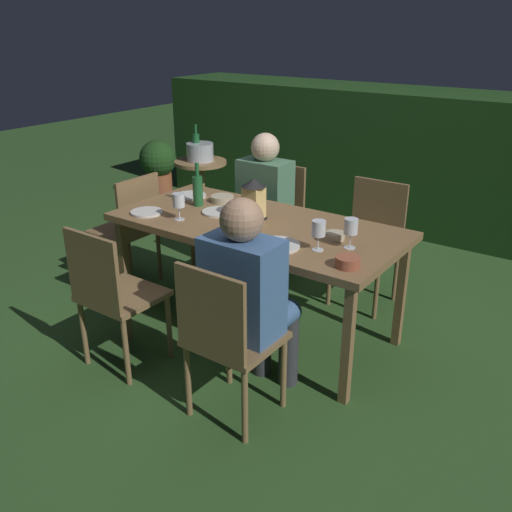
{
  "coord_description": "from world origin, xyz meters",
  "views": [
    {
      "loc": [
        1.88,
        -2.64,
        1.9
      ],
      "look_at": [
        0.0,
        0.0,
        0.52
      ],
      "focal_mm": 39.13,
      "sensor_mm": 36.0,
      "label": 1
    }
  ],
  "objects_px": {
    "plate_b": "(190,196)",
    "bowl_salad": "(348,262)",
    "dining_table": "(256,231)",
    "chair_side_right_b": "(370,237)",
    "lantern_centerpiece": "(254,197)",
    "green_bottle_on_table": "(198,190)",
    "chair_side_right_a": "(274,215)",
    "chair_side_left_a": "(113,292)",
    "wine_glass_c": "(319,230)",
    "plate_a": "(277,245)",
    "bowl_bread": "(222,199)",
    "chair_head_near": "(130,226)",
    "ice_bucket": "(200,151)",
    "potted_plant_by_hedge": "(158,165)",
    "person_in_green": "(260,203)",
    "wine_glass_b": "(179,202)",
    "side_table": "(201,182)",
    "chair_side_left_b": "(227,336)",
    "wine_glass_a": "(351,228)",
    "plate_d": "(218,212)",
    "bowl_olives": "(335,235)",
    "person_in_blue": "(250,293)",
    "plate_c": "(147,212)"
  },
  "relations": [
    {
      "from": "plate_b",
      "to": "side_table",
      "type": "bearing_deg",
      "value": 128.21
    },
    {
      "from": "plate_a",
      "to": "plate_c",
      "type": "relative_size",
      "value": 1.25
    },
    {
      "from": "green_bottle_on_table",
      "to": "bowl_salad",
      "type": "xyz_separation_m",
      "value": [
        1.28,
        -0.33,
        -0.08
      ]
    },
    {
      "from": "chair_side_left_a",
      "to": "ice_bucket",
      "type": "xyz_separation_m",
      "value": [
        -1.25,
        2.22,
        0.25
      ]
    },
    {
      "from": "wine_glass_a",
      "to": "ice_bucket",
      "type": "xyz_separation_m",
      "value": [
        -2.31,
        1.44,
        -0.13
      ]
    },
    {
      "from": "chair_side_left_b",
      "to": "plate_a",
      "type": "distance_m",
      "value": 0.63
    },
    {
      "from": "chair_side_left_b",
      "to": "wine_glass_b",
      "type": "distance_m",
      "value": 1.09
    },
    {
      "from": "chair_side_right_b",
      "to": "wine_glass_a",
      "type": "bearing_deg",
      "value": -73.8
    },
    {
      "from": "chair_head_near",
      "to": "potted_plant_by_hedge",
      "type": "distance_m",
      "value": 2.31
    },
    {
      "from": "wine_glass_b",
      "to": "bowl_olives",
      "type": "xyz_separation_m",
      "value": [
        0.95,
        0.26,
        -0.1
      ]
    },
    {
      "from": "green_bottle_on_table",
      "to": "bowl_bread",
      "type": "relative_size",
      "value": 1.83
    },
    {
      "from": "wine_glass_c",
      "to": "plate_a",
      "type": "bearing_deg",
      "value": -158.33
    },
    {
      "from": "bowl_salad",
      "to": "chair_side_left_b",
      "type": "bearing_deg",
      "value": -123.39
    },
    {
      "from": "wine_glass_c",
      "to": "bowl_bread",
      "type": "bearing_deg",
      "value": 158.31
    },
    {
      "from": "chair_side_left_a",
      "to": "plate_b",
      "type": "bearing_deg",
      "value": 105.99
    },
    {
      "from": "chair_side_right_b",
      "to": "chair_side_right_a",
      "type": "relative_size",
      "value": 1.0
    },
    {
      "from": "wine_glass_a",
      "to": "plate_d",
      "type": "bearing_deg",
      "value": 176.99
    },
    {
      "from": "person_in_green",
      "to": "bowl_salad",
      "type": "xyz_separation_m",
      "value": [
        1.17,
        -0.9,
        0.14
      ]
    },
    {
      "from": "person_in_green",
      "to": "plate_a",
      "type": "xyz_separation_m",
      "value": [
        0.73,
        -0.88,
        0.12
      ]
    },
    {
      "from": "green_bottle_on_table",
      "to": "wine_glass_a",
      "type": "height_order",
      "value": "green_bottle_on_table"
    },
    {
      "from": "green_bottle_on_table",
      "to": "bowl_olives",
      "type": "height_order",
      "value": "green_bottle_on_table"
    },
    {
      "from": "person_in_blue",
      "to": "person_in_green",
      "type": "bearing_deg",
      "value": 123.07
    },
    {
      "from": "side_table",
      "to": "ice_bucket",
      "type": "height_order",
      "value": "ice_bucket"
    },
    {
      "from": "person_in_green",
      "to": "wine_glass_b",
      "type": "bearing_deg",
      "value": -91.02
    },
    {
      "from": "green_bottle_on_table",
      "to": "lantern_centerpiece",
      "type": "bearing_deg",
      "value": -2.79
    },
    {
      "from": "person_in_blue",
      "to": "wine_glass_c",
      "type": "relative_size",
      "value": 6.8
    },
    {
      "from": "lantern_centerpiece",
      "to": "potted_plant_by_hedge",
      "type": "xyz_separation_m",
      "value": [
        -2.58,
        1.75,
        -0.51
      ]
    },
    {
      "from": "potted_plant_by_hedge",
      "to": "plate_a",
      "type": "bearing_deg",
      "value": -34.65
    },
    {
      "from": "plate_a",
      "to": "bowl_bread",
      "type": "bearing_deg",
      "value": 148.25
    },
    {
      "from": "bowl_bread",
      "to": "wine_glass_c",
      "type": "bearing_deg",
      "value": -21.69
    },
    {
      "from": "wine_glass_b",
      "to": "bowl_bread",
      "type": "xyz_separation_m",
      "value": [
        -0.01,
        0.45,
        -0.09
      ]
    },
    {
      "from": "wine_glass_b",
      "to": "wine_glass_c",
      "type": "height_order",
      "value": "same"
    },
    {
      "from": "dining_table",
      "to": "chair_side_left_b",
      "type": "distance_m",
      "value": 0.94
    },
    {
      "from": "chair_side_right_b",
      "to": "lantern_centerpiece",
      "type": "height_order",
      "value": "lantern_centerpiece"
    },
    {
      "from": "wine_glass_b",
      "to": "plate_a",
      "type": "relative_size",
      "value": 0.66
    },
    {
      "from": "green_bottle_on_table",
      "to": "dining_table",
      "type": "bearing_deg",
      "value": -6.16
    },
    {
      "from": "lantern_centerpiece",
      "to": "chair_side_right_a",
      "type": "bearing_deg",
      "value": 115.0
    },
    {
      "from": "wine_glass_c",
      "to": "potted_plant_by_hedge",
      "type": "height_order",
      "value": "wine_glass_c"
    },
    {
      "from": "wine_glass_a",
      "to": "bowl_olives",
      "type": "xyz_separation_m",
      "value": [
        -0.13,
        0.07,
        -0.1
      ]
    },
    {
      "from": "bowl_olives",
      "to": "side_table",
      "type": "xyz_separation_m",
      "value": [
        -2.18,
        1.37,
        -0.35
      ]
    },
    {
      "from": "plate_a",
      "to": "chair_side_left_b",
      "type": "bearing_deg",
      "value": -81.33
    },
    {
      "from": "person_in_blue",
      "to": "plate_d",
      "type": "relative_size",
      "value": 5.45
    },
    {
      "from": "chair_side_right_b",
      "to": "chair_head_near",
      "type": "height_order",
      "value": "same"
    },
    {
      "from": "plate_b",
      "to": "bowl_salad",
      "type": "height_order",
      "value": "bowl_salad"
    },
    {
      "from": "green_bottle_on_table",
      "to": "chair_side_left_b",
      "type": "bearing_deg",
      "value": -43.53
    },
    {
      "from": "green_bottle_on_table",
      "to": "chair_side_right_a",
      "type": "bearing_deg",
      "value": 81.96
    },
    {
      "from": "dining_table",
      "to": "chair_side_right_b",
      "type": "xyz_separation_m",
      "value": [
        0.41,
        0.82,
        -0.21
      ]
    },
    {
      "from": "chair_side_left_a",
      "to": "plate_a",
      "type": "relative_size",
      "value": 3.37
    },
    {
      "from": "chair_head_near",
      "to": "ice_bucket",
      "type": "bearing_deg",
      "value": 109.79
    },
    {
      "from": "dining_table",
      "to": "potted_plant_by_hedge",
      "type": "height_order",
      "value": "dining_table"
    }
  ]
}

